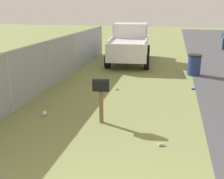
{
  "coord_description": "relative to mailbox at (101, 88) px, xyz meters",
  "views": [
    {
      "loc": [
        -1.99,
        -0.44,
        3.02
      ],
      "look_at": [
        4.15,
        0.97,
        1.04
      ],
      "focal_mm": 42.83,
      "sensor_mm": 36.0,
      "label": 1
    }
  ],
  "objects": [
    {
      "name": "litter_can_midfield_b",
      "position": [
        -0.93,
        -1.64,
        -0.93
      ],
      "size": [
        0.11,
        0.14,
        0.07
      ],
      "primitive_type": "cylinder",
      "rotation": [
        0.0,
        1.57,
        1.99
      ],
      "color": "silver",
      "rests_on": "ground"
    },
    {
      "name": "pickup_truck",
      "position": [
        8.3,
        0.59,
        0.14
      ],
      "size": [
        4.96,
        2.53,
        2.09
      ],
      "rotation": [
        0.0,
        0.0,
        0.09
      ],
      "color": "silver",
      "rests_on": "ground"
    },
    {
      "name": "mailbox",
      "position": [
        0.0,
        0.0,
        0.0
      ],
      "size": [
        0.26,
        0.46,
        1.22
      ],
      "rotation": [
        0.0,
        0.0,
        0.14
      ],
      "color": "brown",
      "rests_on": "ground"
    },
    {
      "name": "litter_bag_near_hydrant",
      "position": [
        0.08,
        1.72,
        -0.89
      ],
      "size": [
        0.14,
        0.14,
        0.14
      ],
      "primitive_type": "sphere",
      "color": "silver",
      "rests_on": "ground"
    },
    {
      "name": "litter_can_by_mailbox",
      "position": [
        2.96,
        0.21,
        -0.93
      ],
      "size": [
        0.13,
        0.13,
        0.07
      ],
      "primitive_type": "cylinder",
      "rotation": [
        0.0,
        1.57,
        2.37
      ],
      "color": "silver",
      "rests_on": "ground"
    },
    {
      "name": "litter_can_far_scatter",
      "position": [
        3.63,
        -2.59,
        -0.93
      ],
      "size": [
        0.1,
        0.13,
        0.07
      ],
      "primitive_type": "cylinder",
      "rotation": [
        0.0,
        1.57,
        4.99
      ],
      "color": "blue",
      "rests_on": "ground"
    },
    {
      "name": "trash_bin",
      "position": [
        5.96,
        -2.74,
        -0.49
      ],
      "size": [
        0.6,
        0.6,
        0.93
      ],
      "color": "navy",
      "rests_on": "ground"
    },
    {
      "name": "fence_section",
      "position": [
        2.63,
        2.76,
        0.01
      ],
      "size": [
        15.29,
        0.07,
        1.81
      ],
      "color": "#9EA3A8",
      "rests_on": "ground"
    }
  ]
}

